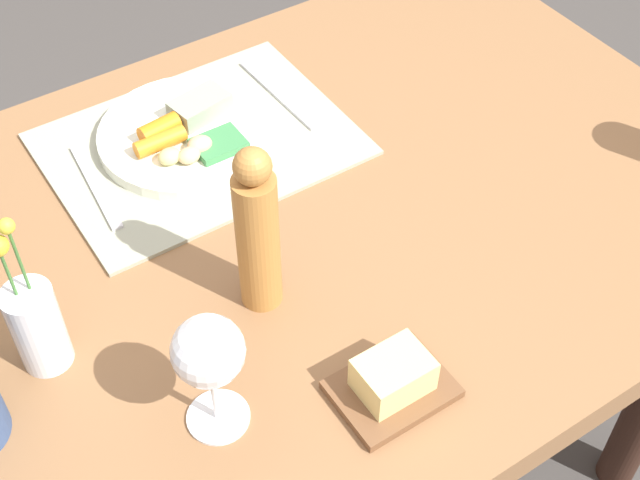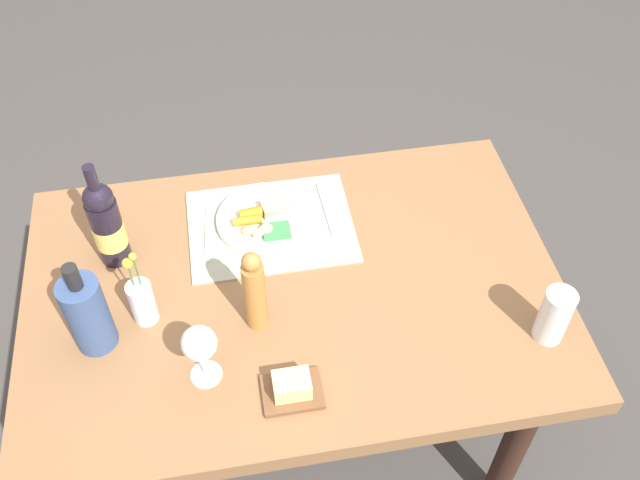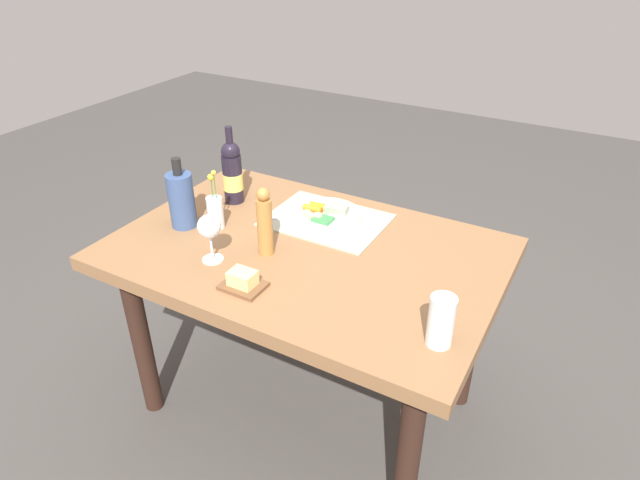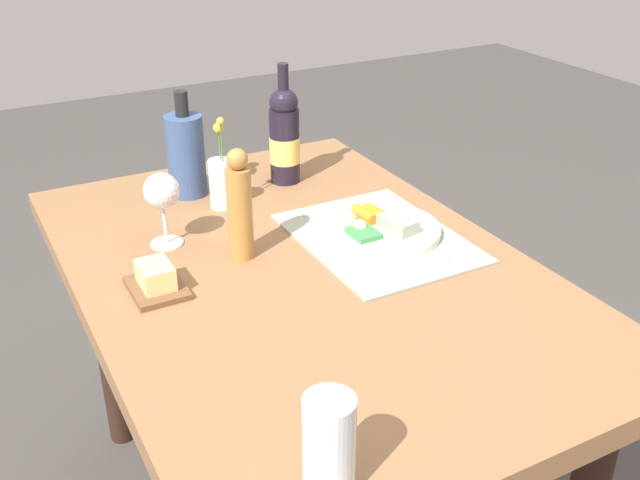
# 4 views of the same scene
# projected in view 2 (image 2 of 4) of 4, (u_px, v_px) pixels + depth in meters

# --- Properties ---
(ground_plane) EXTENTS (8.00, 8.00, 0.00)m
(ground_plane) POSITION_uv_depth(u_px,v_px,m) (300.00, 427.00, 2.28)
(ground_plane) COLOR #413E3B
(dining_table) EXTENTS (1.30, 0.87, 0.74)m
(dining_table) POSITION_uv_depth(u_px,v_px,m) (294.00, 308.00, 1.80)
(dining_table) COLOR brown
(dining_table) RESTS_ON ground_plane
(placemat) EXTENTS (0.43, 0.32, 0.01)m
(placemat) POSITION_uv_depth(u_px,v_px,m) (271.00, 226.00, 1.86)
(placemat) COLOR #9B9E88
(placemat) RESTS_ON dining_table
(dinner_plate) EXTENTS (0.26, 0.26, 0.05)m
(dinner_plate) POSITION_uv_depth(u_px,v_px,m) (266.00, 219.00, 1.85)
(dinner_plate) COLOR silver
(dinner_plate) RESTS_ON placemat
(fork) EXTENTS (0.02, 0.20, 0.00)m
(fork) POSITION_uv_depth(u_px,v_px,m) (327.00, 209.00, 1.89)
(fork) COLOR silver
(fork) RESTS_ON placemat
(knife) EXTENTS (0.03, 0.18, 0.00)m
(knife) POSITION_uv_depth(u_px,v_px,m) (208.00, 234.00, 1.83)
(knife) COLOR silver
(knife) RESTS_ON placemat
(wine_glass) EXTENTS (0.08, 0.08, 0.16)m
(wine_glass) POSITION_uv_depth(u_px,v_px,m) (199.00, 345.00, 1.47)
(wine_glass) COLOR white
(wine_glass) RESTS_ON dining_table
(pepper_mill) EXTENTS (0.05, 0.05, 0.24)m
(pepper_mill) POSITION_uv_depth(u_px,v_px,m) (255.00, 292.00, 1.57)
(pepper_mill) COLOR #AF7638
(pepper_mill) RESTS_ON dining_table
(flower_vase) EXTENTS (0.06, 0.06, 0.22)m
(flower_vase) POSITION_uv_depth(u_px,v_px,m) (142.00, 300.00, 1.62)
(flower_vase) COLOR silver
(flower_vase) RESTS_ON dining_table
(butter_dish) EXTENTS (0.13, 0.10, 0.06)m
(butter_dish) POSITION_uv_depth(u_px,v_px,m) (292.00, 388.00, 1.52)
(butter_dish) COLOR brown
(butter_dish) RESTS_ON dining_table
(cooler_bottle) EXTENTS (0.09, 0.09, 0.26)m
(cooler_bottle) POSITION_uv_depth(u_px,v_px,m) (87.00, 313.00, 1.55)
(cooler_bottle) COLOR #364C79
(cooler_bottle) RESTS_ON dining_table
(wine_bottle) EXTENTS (0.08, 0.08, 0.30)m
(wine_bottle) POSITION_uv_depth(u_px,v_px,m) (106.00, 224.00, 1.70)
(wine_bottle) COLOR black
(wine_bottle) RESTS_ON dining_table
(water_tumbler) EXTENTS (0.07, 0.07, 0.15)m
(water_tumbler) POSITION_uv_depth(u_px,v_px,m) (553.00, 318.00, 1.59)
(water_tumbler) COLOR silver
(water_tumbler) RESTS_ON dining_table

